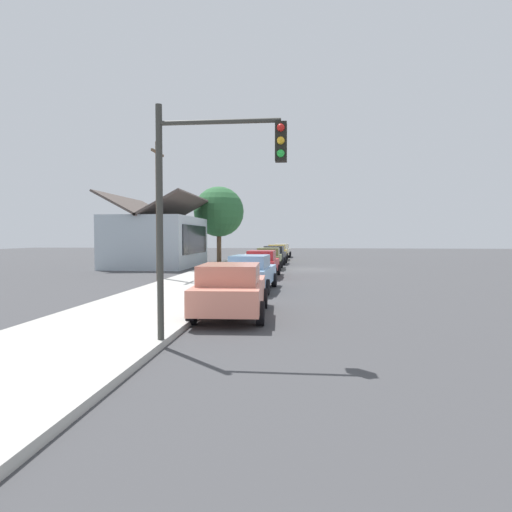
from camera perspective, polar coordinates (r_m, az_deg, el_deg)
ground_plane at (r=32.08m, az=6.80°, el=-1.76°), size 120.00×120.00×0.00m
sidewalk_curb at (r=32.45m, az=-3.14°, el=-1.55°), size 60.00×4.20×0.16m
car_coral at (r=13.02m, az=-3.30°, el=-4.40°), size 4.70×2.25×1.59m
car_skyblue at (r=19.13m, az=-0.62°, el=-2.18°), size 4.81×2.09×1.59m
car_cherry at (r=25.60m, az=0.83°, el=-0.99°), size 4.65×1.99×1.59m
car_olive at (r=32.02m, az=1.71°, el=-0.29°), size 4.41×1.98×1.59m
car_charcoal at (r=38.03m, az=2.44°, el=0.16°), size 4.48×2.16×1.59m
car_mustard at (r=44.53m, az=2.83°, el=0.50°), size 4.59×2.13×1.59m
car_ivory at (r=50.81m, az=3.47°, el=0.75°), size 4.59×2.08×1.59m
storefront_building at (r=35.77m, az=-12.83°, el=2.05°), size 9.96×6.42×5.74m
shade_tree at (r=41.50m, az=-4.92°, el=5.83°), size 4.77×4.77×7.19m
traffic_light_main at (r=9.29m, az=-6.36°, el=9.35°), size 0.37×2.79×5.20m
utility_pole_wooden at (r=23.99m, az=-12.81°, el=6.15°), size 1.80×0.24×7.50m
fire_hydrant_red at (r=22.42m, az=-3.51°, el=-2.31°), size 0.22×0.22×0.71m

